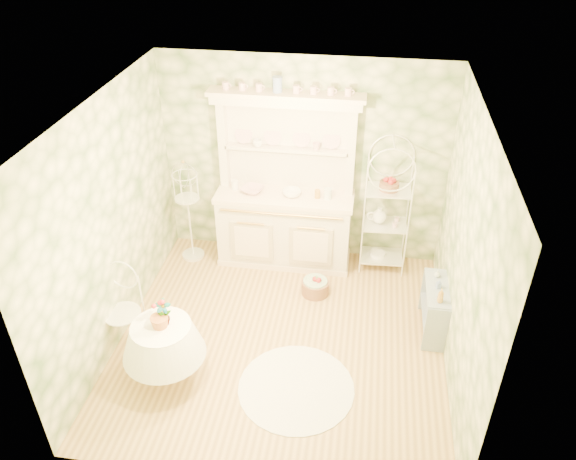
# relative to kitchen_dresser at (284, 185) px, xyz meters

# --- Properties ---
(floor) EXTENTS (3.60, 3.60, 0.00)m
(floor) POSITION_rel_kitchen_dresser_xyz_m (0.20, -1.52, -1.15)
(floor) COLOR tan
(floor) RESTS_ON ground
(ceiling) EXTENTS (3.60, 3.60, 0.00)m
(ceiling) POSITION_rel_kitchen_dresser_xyz_m (0.20, -1.52, 1.56)
(ceiling) COLOR white
(ceiling) RESTS_ON floor
(wall_left) EXTENTS (3.60, 3.60, 0.00)m
(wall_left) POSITION_rel_kitchen_dresser_xyz_m (-1.60, -1.52, 0.21)
(wall_left) COLOR beige
(wall_left) RESTS_ON floor
(wall_right) EXTENTS (3.60, 3.60, 0.00)m
(wall_right) POSITION_rel_kitchen_dresser_xyz_m (2.00, -1.52, 0.21)
(wall_right) COLOR beige
(wall_right) RESTS_ON floor
(wall_back) EXTENTS (3.60, 3.60, 0.00)m
(wall_back) POSITION_rel_kitchen_dresser_xyz_m (0.20, 0.28, 0.21)
(wall_back) COLOR beige
(wall_back) RESTS_ON floor
(wall_front) EXTENTS (3.60, 3.60, 0.00)m
(wall_front) POSITION_rel_kitchen_dresser_xyz_m (0.20, -3.32, 0.21)
(wall_front) COLOR beige
(wall_front) RESTS_ON floor
(kitchen_dresser) EXTENTS (1.87, 0.61, 2.29)m
(kitchen_dresser) POSITION_rel_kitchen_dresser_xyz_m (0.00, 0.00, 0.00)
(kitchen_dresser) COLOR white
(kitchen_dresser) RESTS_ON floor
(bakers_rack) EXTENTS (0.55, 0.40, 1.70)m
(bakers_rack) POSITION_rel_kitchen_dresser_xyz_m (1.29, 0.06, -0.29)
(bakers_rack) COLOR white
(bakers_rack) RESTS_ON floor
(side_shelf) EXTENTS (0.29, 0.68, 0.57)m
(side_shelf) POSITION_rel_kitchen_dresser_xyz_m (1.88, -1.11, -0.86)
(side_shelf) COLOR #92A1B3
(side_shelf) RESTS_ON floor
(round_table) EXTENTS (0.80, 0.80, 0.80)m
(round_table) POSITION_rel_kitchen_dresser_xyz_m (-0.88, -2.26, -0.74)
(round_table) COLOR white
(round_table) RESTS_ON floor
(cafe_chair) EXTENTS (0.45, 0.45, 0.87)m
(cafe_chair) POSITION_rel_kitchen_dresser_xyz_m (-1.48, -1.86, -0.71)
(cafe_chair) COLOR white
(cafe_chair) RESTS_ON floor
(birdcage_stand) EXTENTS (0.32, 0.32, 1.37)m
(birdcage_stand) POSITION_rel_kitchen_dresser_xyz_m (-1.25, -0.11, -0.46)
(birdcage_stand) COLOR white
(birdcage_stand) RESTS_ON floor
(floor_basket) EXTENTS (0.41, 0.41, 0.25)m
(floor_basket) POSITION_rel_kitchen_dresser_xyz_m (0.49, -0.66, -1.02)
(floor_basket) COLOR #946546
(floor_basket) RESTS_ON floor
(lace_rug) EXTENTS (1.23, 1.23, 0.01)m
(lace_rug) POSITION_rel_kitchen_dresser_xyz_m (0.46, -2.21, -1.14)
(lace_rug) COLOR white
(lace_rug) RESTS_ON floor
(bowl_floral) EXTENTS (0.34, 0.34, 0.07)m
(bowl_floral) POSITION_rel_kitchen_dresser_xyz_m (-0.41, -0.00, -0.13)
(bowl_floral) COLOR white
(bowl_floral) RESTS_ON kitchen_dresser
(bowl_white) EXTENTS (0.26, 0.26, 0.08)m
(bowl_white) POSITION_rel_kitchen_dresser_xyz_m (0.10, -0.01, -0.13)
(bowl_white) COLOR white
(bowl_white) RESTS_ON kitchen_dresser
(cup_left) EXTENTS (0.12, 0.12, 0.10)m
(cup_left) POSITION_rel_kitchen_dresser_xyz_m (-0.36, 0.15, 0.47)
(cup_left) COLOR white
(cup_left) RESTS_ON kitchen_dresser
(cup_right) EXTENTS (0.12, 0.12, 0.09)m
(cup_right) POSITION_rel_kitchen_dresser_xyz_m (0.37, 0.16, 0.47)
(cup_right) COLOR white
(cup_right) RESTS_ON kitchen_dresser
(potted_geranium) EXTENTS (0.18, 0.15, 0.30)m
(potted_geranium) POSITION_rel_kitchen_dresser_xyz_m (-0.84, -2.22, -0.30)
(potted_geranium) COLOR #3F7238
(potted_geranium) RESTS_ON round_table
(bottle_amber) EXTENTS (0.07, 0.07, 0.17)m
(bottle_amber) POSITION_rel_kitchen_dresser_xyz_m (1.88, -1.35, -0.46)
(bottle_amber) COLOR #AF8130
(bottle_amber) RESTS_ON side_shelf
(bottle_blue) EXTENTS (0.06, 0.06, 0.11)m
(bottle_blue) POSITION_rel_kitchen_dresser_xyz_m (1.88, -1.11, -0.49)
(bottle_blue) COLOR #768DC3
(bottle_blue) RESTS_ON side_shelf
(bottle_glass) EXTENTS (0.08, 0.08, 0.09)m
(bottle_glass) POSITION_rel_kitchen_dresser_xyz_m (1.88, -0.91, -0.50)
(bottle_glass) COLOR silver
(bottle_glass) RESTS_ON side_shelf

